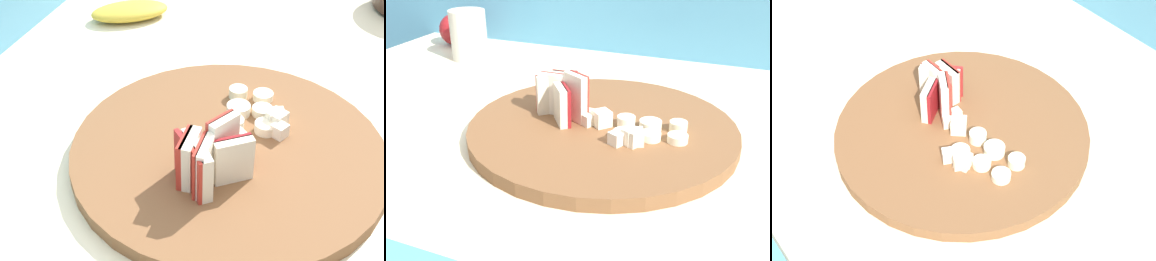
# 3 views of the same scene
# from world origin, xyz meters

# --- Properties ---
(cutting_board) EXTENTS (0.37, 0.37, 0.02)m
(cutting_board) POSITION_xyz_m (-0.01, -0.03, 0.94)
(cutting_board) COLOR brown
(cutting_board) RESTS_ON tiled_countertop
(apple_wedge_fan) EXTENTS (0.09, 0.08, 0.07)m
(apple_wedge_fan) POSITION_xyz_m (-0.07, -0.02, 0.97)
(apple_wedge_fan) COLOR maroon
(apple_wedge_fan) RESTS_ON cutting_board
(apple_dice_pile) EXTENTS (0.10, 0.08, 0.02)m
(apple_dice_pile) POSITION_xyz_m (0.01, -0.06, 0.96)
(apple_dice_pile) COLOR #EFE5CC
(apple_dice_pile) RESTS_ON cutting_board
(banana_slice_rows) EXTENTS (0.10, 0.08, 0.01)m
(banana_slice_rows) POSITION_xyz_m (0.06, -0.04, 0.95)
(banana_slice_rows) COLOR white
(banana_slice_rows) RESTS_ON cutting_board
(banana_peel) EXTENTS (0.13, 0.14, 0.03)m
(banana_peel) POSITION_xyz_m (0.29, 0.23, 0.94)
(banana_peel) COLOR gold
(banana_peel) RESTS_ON tiled_countertop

